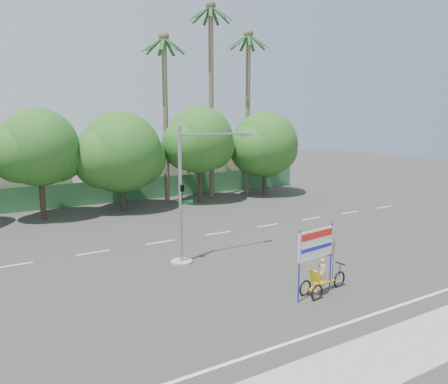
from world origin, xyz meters
TOP-DOWN VIEW (x-y plane):
  - ground at (0.00, 0.00)m, footprint 120.00×120.00m
  - sidewalk_near at (0.00, -7.50)m, footprint 50.00×2.40m
  - fence at (0.00, 21.50)m, footprint 38.00×0.08m
  - building_right at (8.00, 26.00)m, footprint 14.00×8.00m
  - tree_left at (-7.05, 18.00)m, footprint 6.66×5.60m
  - tree_center at (-1.05, 18.00)m, footprint 7.62×6.40m
  - tree_right at (5.95, 18.00)m, footprint 6.90×5.80m
  - tree_far_right at (12.95, 18.00)m, footprint 7.38×6.20m
  - palm_tall at (8.00, 19.50)m, footprint 3.73×3.79m
  - palm_mid at (12.00, 19.50)m, footprint 3.73×3.79m
  - palm_short at (3.50, 19.50)m, footprint 3.73×3.79m
  - traffic_signal at (-2.20, 3.98)m, footprint 4.72×1.10m
  - trike_billboard at (0.73, -2.70)m, footprint 3.08×0.89m

SIDE VIEW (x-z plane):
  - ground at x=0.00m, z-range 0.00..0.00m
  - sidewalk_near at x=0.00m, z-range 0.00..0.12m
  - fence at x=0.00m, z-range 0.00..2.00m
  - trike_billboard at x=0.73m, z-range -0.30..2.75m
  - building_right at x=8.00m, z-range 0.00..3.60m
  - traffic_signal at x=-2.20m, z-range -0.58..6.42m
  - tree_center at x=-1.05m, z-range 0.54..8.39m
  - tree_far_right at x=12.95m, z-range 0.68..8.61m
  - tree_left at x=-7.05m, z-range 1.02..9.09m
  - tree_right at x=5.95m, z-range 1.06..9.42m
  - palm_short at x=3.50m, z-range 1.64..16.09m
  - palm_mid at x=12.00m, z-range 1.67..17.12m
  - palm_tall at x=8.00m, z-range 1.74..19.19m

